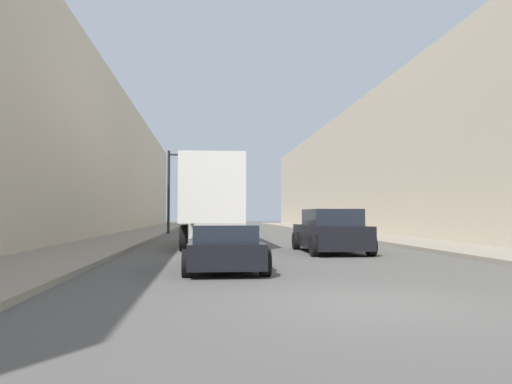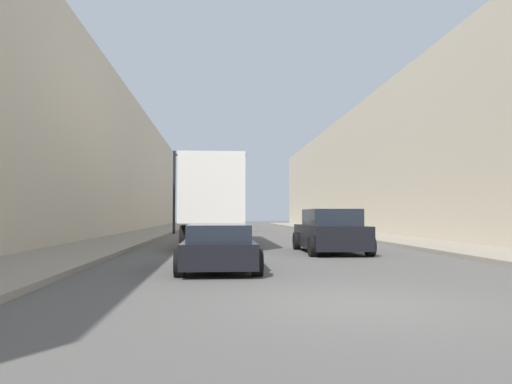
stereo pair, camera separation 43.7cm
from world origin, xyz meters
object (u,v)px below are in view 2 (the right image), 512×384
object	(u,v)px
semi_truck	(213,200)
sedan_car	(219,247)
traffic_signal_gantry	(194,175)
suv_car	(330,232)

from	to	relation	value
semi_truck	sedan_car	distance (m)	12.17
semi_truck	traffic_signal_gantry	size ratio (longest dim) A/B	2.19
semi_truck	suv_car	xyz separation A→B (m)	(4.45, -6.78, -1.41)
suv_car	traffic_signal_gantry	size ratio (longest dim) A/B	0.77
semi_truck	suv_car	size ratio (longest dim) A/B	2.85
semi_truck	suv_car	bearing A→B (deg)	-56.68
suv_car	semi_truck	bearing A→B (deg)	123.32
sedan_car	traffic_signal_gantry	bearing A→B (deg)	94.35
suv_car	traffic_signal_gantry	world-z (taller)	traffic_signal_gantry
traffic_signal_gantry	semi_truck	bearing A→B (deg)	-82.65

